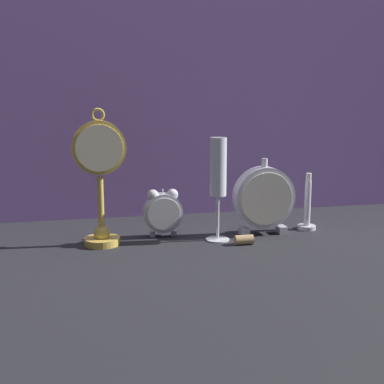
{
  "coord_description": "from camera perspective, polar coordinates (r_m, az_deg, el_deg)",
  "views": [
    {
      "loc": [
        -0.26,
        -1.12,
        0.35
      ],
      "look_at": [
        0.0,
        0.08,
        0.11
      ],
      "focal_mm": 50.0,
      "sensor_mm": 36.0,
      "label": 1
    }
  ],
  "objects": [
    {
      "name": "ground_plane",
      "position": [
        1.2,
        0.81,
        -5.9
      ],
      "size": [
        4.0,
        4.0,
        0.0
      ],
      "primitive_type": "plane",
      "color": "#232328"
    },
    {
      "name": "fabric_backdrop_drape",
      "position": [
        1.46,
        -2.07,
        11.16
      ],
      "size": [
        1.41,
        0.01,
        0.7
      ],
      "primitive_type": "cube",
      "color": "#8460A8",
      "rests_on": "ground_plane"
    },
    {
      "name": "pocket_watch_on_stand",
      "position": [
        1.2,
        -9.78,
        1.2
      ],
      "size": [
        0.12,
        0.08,
        0.31
      ],
      "color": "gold",
      "rests_on": "ground_plane"
    },
    {
      "name": "alarm_clock_twin_bell",
      "position": [
        1.27,
        -3.12,
        -1.99
      ],
      "size": [
        0.09,
        0.03,
        0.12
      ],
      "color": "silver",
      "rests_on": "ground_plane"
    },
    {
      "name": "mantel_clock_silver",
      "position": [
        1.29,
        7.68,
        -0.64
      ],
      "size": [
        0.15,
        0.04,
        0.19
      ],
      "color": "silver",
      "rests_on": "ground_plane"
    },
    {
      "name": "champagne_flute",
      "position": [
        1.22,
        2.81,
        1.83
      ],
      "size": [
        0.06,
        0.06,
        0.24
      ],
      "color": "silver",
      "rests_on": "ground_plane"
    },
    {
      "name": "brass_candlestick",
      "position": [
        1.37,
        12.19,
        -1.99
      ],
      "size": [
        0.05,
        0.05,
        0.14
      ],
      "color": "silver",
      "rests_on": "ground_plane"
    },
    {
      "name": "wine_cork",
      "position": [
        1.22,
        5.52,
        -5.05
      ],
      "size": [
        0.04,
        0.02,
        0.02
      ],
      "primitive_type": "cylinder",
      "rotation": [
        0.0,
        1.57,
        0.0
      ],
      "color": "tan",
      "rests_on": "ground_plane"
    }
  ]
}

